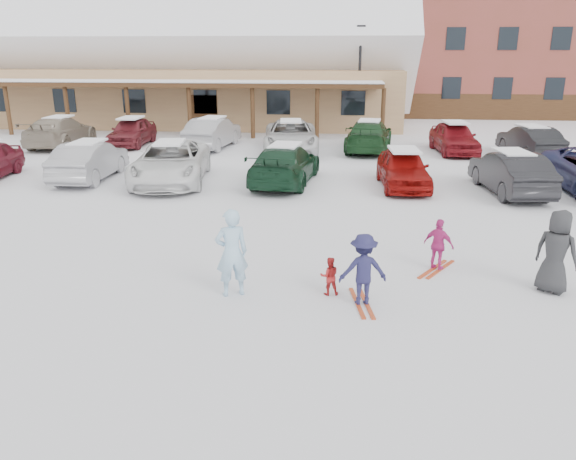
# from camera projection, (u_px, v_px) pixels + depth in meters

# --- Properties ---
(ground) EXTENTS (160.00, 160.00, 0.00)m
(ground) POSITION_uv_depth(u_px,v_px,m) (269.00, 290.00, 11.70)
(ground) COLOR white
(ground) RESTS_ON ground
(day_lodge) EXTENTS (29.12, 12.50, 10.38)m
(day_lodge) POSITION_uv_depth(u_px,v_px,m) (189.00, 63.00, 37.81)
(day_lodge) COLOR tan
(day_lodge) RESTS_ON ground
(lamp_post) EXTENTS (0.50, 0.25, 6.12)m
(lamp_post) POSITION_uv_depth(u_px,v_px,m) (360.00, 73.00, 32.94)
(lamp_post) COLOR black
(lamp_post) RESTS_ON ground
(conifer_2) EXTENTS (5.28, 5.28, 12.24)m
(conifer_2) POSITION_uv_depth(u_px,v_px,m) (7.00, 27.00, 52.15)
(conifer_2) COLOR black
(conifer_2) RESTS_ON ground
(conifer_3) EXTENTS (3.96, 3.96, 9.18)m
(conifer_3) POSITION_uv_depth(u_px,v_px,m) (395.00, 46.00, 51.27)
(conifer_3) COLOR black
(conifer_3) RESTS_ON ground
(adult_skier) EXTENTS (0.78, 0.65, 1.82)m
(adult_skier) POSITION_uv_depth(u_px,v_px,m) (232.00, 253.00, 11.19)
(adult_skier) COLOR #9FC9E5
(adult_skier) RESTS_ON ground
(toddler_red) EXTENTS (0.43, 0.36, 0.80)m
(toddler_red) POSITION_uv_depth(u_px,v_px,m) (329.00, 276.00, 11.37)
(toddler_red) COLOR #B02020
(toddler_red) RESTS_ON ground
(child_navy) EXTENTS (1.01, 0.68, 1.44)m
(child_navy) POSITION_uv_depth(u_px,v_px,m) (363.00, 270.00, 10.84)
(child_navy) COLOR #1D1C43
(child_navy) RESTS_ON ground
(skis_child_navy) EXTENTS (0.43, 1.41, 0.03)m
(skis_child_navy) POSITION_uv_depth(u_px,v_px,m) (362.00, 303.00, 11.06)
(skis_child_navy) COLOR #AF3B19
(skis_child_navy) RESTS_ON ground
(child_magenta) EXTENTS (0.75, 0.63, 1.20)m
(child_magenta) POSITION_uv_depth(u_px,v_px,m) (439.00, 245.00, 12.58)
(child_magenta) COLOR #C52B7D
(child_magenta) RESTS_ON ground
(skis_child_magenta) EXTENTS (0.93, 1.28, 0.03)m
(skis_child_magenta) POSITION_uv_depth(u_px,v_px,m) (436.00, 269.00, 12.76)
(skis_child_magenta) COLOR #AF3B19
(skis_child_magenta) RESTS_ON ground
(bystander_dark) EXTENTS (1.01, 0.97, 1.75)m
(bystander_dark) POSITION_uv_depth(u_px,v_px,m) (556.00, 252.00, 11.36)
(bystander_dark) COLOR #292A2C
(bystander_dark) RESTS_ON ground
(parked_car_1) EXTENTS (1.68, 4.47, 1.46)m
(parked_car_1) POSITION_uv_depth(u_px,v_px,m) (89.00, 161.00, 21.44)
(parked_car_1) COLOR #9A999E
(parked_car_1) RESTS_ON ground
(parked_car_2) EXTENTS (3.29, 5.80, 1.53)m
(parked_car_2) POSITION_uv_depth(u_px,v_px,m) (171.00, 162.00, 20.92)
(parked_car_2) COLOR white
(parked_car_2) RESTS_ON ground
(parked_car_3) EXTENTS (2.56, 5.16, 1.44)m
(parked_car_3) POSITION_uv_depth(u_px,v_px,m) (285.00, 164.00, 20.81)
(parked_car_3) COLOR #13331F
(parked_car_3) RESTS_ON ground
(parked_car_4) EXTENTS (1.86, 4.14, 1.38)m
(parked_car_4) POSITION_uv_depth(u_px,v_px,m) (403.00, 169.00, 20.22)
(parked_car_4) COLOR maroon
(parked_car_4) RESTS_ON ground
(parked_car_5) EXTENTS (2.01, 4.56, 1.46)m
(parked_car_5) POSITION_uv_depth(u_px,v_px,m) (511.00, 173.00, 19.38)
(parked_car_5) COLOR black
(parked_car_5) RESTS_ON ground
(parked_car_7) EXTENTS (2.23, 5.24, 1.51)m
(parked_car_7) POSITION_uv_depth(u_px,v_px,m) (60.00, 132.00, 28.90)
(parked_car_7) COLOR gray
(parked_car_7) RESTS_ON ground
(parked_car_8) EXTENTS (1.81, 4.27, 1.44)m
(parked_car_8) POSITION_uv_depth(u_px,v_px,m) (132.00, 132.00, 29.11)
(parked_car_8) COLOR maroon
(parked_car_8) RESTS_ON ground
(parked_car_9) EXTENTS (2.16, 4.80, 1.53)m
(parked_car_9) POSITION_uv_depth(u_px,v_px,m) (213.00, 133.00, 28.41)
(parked_car_9) COLOR #99989C
(parked_car_9) RESTS_ON ground
(parked_car_10) EXTENTS (3.08, 5.72, 1.53)m
(parked_car_10) POSITION_uv_depth(u_px,v_px,m) (291.00, 136.00, 27.21)
(parked_car_10) COLOR silver
(parked_car_10) RESTS_ON ground
(parked_car_11) EXTENTS (2.66, 5.34, 1.49)m
(parked_car_11) POSITION_uv_depth(u_px,v_px,m) (369.00, 136.00, 27.51)
(parked_car_11) COLOR #19401F
(parked_car_11) RESTS_ON ground
(parked_car_12) EXTENTS (2.07, 4.46, 1.48)m
(parked_car_12) POSITION_uv_depth(u_px,v_px,m) (454.00, 138.00, 27.02)
(parked_car_12) COLOR maroon
(parked_car_12) RESTS_ON ground
(parked_car_13) EXTENTS (2.11, 4.47, 1.41)m
(parked_car_13) POSITION_uv_depth(u_px,v_px,m) (530.00, 141.00, 26.11)
(parked_car_13) COLOR black
(parked_car_13) RESTS_ON ground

